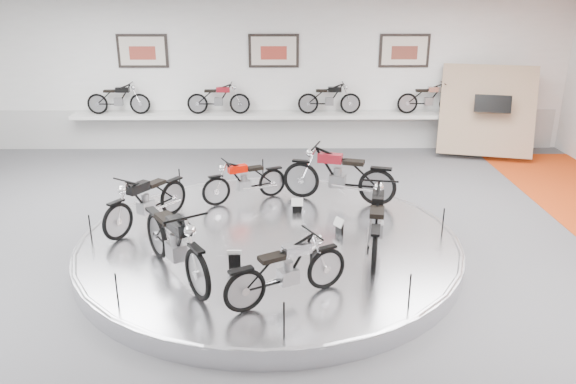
{
  "coord_description": "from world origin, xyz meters",
  "views": [
    {
      "loc": [
        0.23,
        -8.4,
        4.29
      ],
      "look_at": [
        0.32,
        0.6,
        1.0
      ],
      "focal_mm": 35.0,
      "sensor_mm": 36.0,
      "label": 1
    }
  ],
  "objects_px": {
    "bike_a": "(339,174)",
    "bike_f": "(377,221)",
    "shelf": "(274,116)",
    "bike_c": "(146,200)",
    "bike_d": "(175,242)",
    "bike_e": "(287,269)",
    "bike_b": "(245,180)",
    "display_platform": "(269,245)"
  },
  "relations": [
    {
      "from": "bike_a",
      "to": "bike_f",
      "type": "relative_size",
      "value": 1.05
    },
    {
      "from": "shelf",
      "to": "bike_c",
      "type": "bearing_deg",
      "value": -110.09
    },
    {
      "from": "bike_c",
      "to": "bike_f",
      "type": "bearing_deg",
      "value": 106.87
    },
    {
      "from": "bike_d",
      "to": "bike_e",
      "type": "distance_m",
      "value": 1.74
    },
    {
      "from": "shelf",
      "to": "bike_b",
      "type": "bearing_deg",
      "value": -96.34
    },
    {
      "from": "display_platform",
      "to": "bike_b",
      "type": "bearing_deg",
      "value": 106.72
    },
    {
      "from": "bike_a",
      "to": "bike_d",
      "type": "relative_size",
      "value": 1.01
    },
    {
      "from": "display_platform",
      "to": "bike_a",
      "type": "xyz_separation_m",
      "value": [
        1.33,
        1.69,
        0.71
      ]
    },
    {
      "from": "display_platform",
      "to": "bike_c",
      "type": "relative_size",
      "value": 3.82
    },
    {
      "from": "bike_b",
      "to": "bike_f",
      "type": "distance_m",
      "value": 3.21
    },
    {
      "from": "bike_b",
      "to": "bike_d",
      "type": "bearing_deg",
      "value": 49.95
    },
    {
      "from": "bike_b",
      "to": "bike_f",
      "type": "relative_size",
      "value": 0.82
    },
    {
      "from": "bike_d",
      "to": "bike_e",
      "type": "height_order",
      "value": "bike_d"
    },
    {
      "from": "display_platform",
      "to": "bike_a",
      "type": "height_order",
      "value": "bike_a"
    },
    {
      "from": "shelf",
      "to": "bike_e",
      "type": "height_order",
      "value": "bike_e"
    },
    {
      "from": "bike_c",
      "to": "bike_d",
      "type": "bearing_deg",
      "value": 56.84
    },
    {
      "from": "bike_f",
      "to": "bike_a",
      "type": "bearing_deg",
      "value": 20.14
    },
    {
      "from": "bike_b",
      "to": "display_platform",
      "type": "bearing_deg",
      "value": 81.18
    },
    {
      "from": "bike_b",
      "to": "bike_e",
      "type": "bearing_deg",
      "value": 76.51
    },
    {
      "from": "bike_a",
      "to": "bike_f",
      "type": "distance_m",
      "value": 2.31
    },
    {
      "from": "bike_c",
      "to": "display_platform",
      "type": "bearing_deg",
      "value": 109.7
    },
    {
      "from": "shelf",
      "to": "bike_e",
      "type": "bearing_deg",
      "value": -88.07
    },
    {
      "from": "display_platform",
      "to": "bike_b",
      "type": "relative_size",
      "value": 4.29
    },
    {
      "from": "bike_a",
      "to": "bike_f",
      "type": "xyz_separation_m",
      "value": [
        0.38,
        -2.27,
        -0.02
      ]
    },
    {
      "from": "bike_b",
      "to": "bike_d",
      "type": "xyz_separation_m",
      "value": [
        -0.8,
        -3.1,
        0.12
      ]
    },
    {
      "from": "shelf",
      "to": "bike_f",
      "type": "bearing_deg",
      "value": -76.28
    },
    {
      "from": "bike_a",
      "to": "bike_e",
      "type": "relative_size",
      "value": 1.22
    },
    {
      "from": "bike_b",
      "to": "bike_c",
      "type": "distance_m",
      "value": 2.06
    },
    {
      "from": "display_platform",
      "to": "bike_e",
      "type": "distance_m",
      "value": 2.14
    },
    {
      "from": "display_platform",
      "to": "bike_c",
      "type": "distance_m",
      "value": 2.31
    },
    {
      "from": "shelf",
      "to": "display_platform",
      "type": "bearing_deg",
      "value": -90.0
    },
    {
      "from": "shelf",
      "to": "bike_d",
      "type": "bearing_deg",
      "value": -99.65
    },
    {
      "from": "bike_a",
      "to": "bike_c",
      "type": "height_order",
      "value": "bike_a"
    },
    {
      "from": "bike_c",
      "to": "bike_d",
      "type": "relative_size",
      "value": 0.89
    },
    {
      "from": "bike_a",
      "to": "bike_b",
      "type": "bearing_deg",
      "value": 15.66
    },
    {
      "from": "display_platform",
      "to": "bike_e",
      "type": "relative_size",
      "value": 4.07
    },
    {
      "from": "bike_e",
      "to": "shelf",
      "type": "bearing_deg",
      "value": 63.23
    },
    {
      "from": "bike_b",
      "to": "bike_c",
      "type": "height_order",
      "value": "bike_c"
    },
    {
      "from": "shelf",
      "to": "bike_f",
      "type": "relative_size",
      "value": 6.02
    },
    {
      "from": "bike_d",
      "to": "bike_f",
      "type": "relative_size",
      "value": 1.04
    },
    {
      "from": "bike_d",
      "to": "bike_b",
      "type": "bearing_deg",
      "value": 132.82
    },
    {
      "from": "shelf",
      "to": "bike_e",
      "type": "distance_m",
      "value": 8.44
    }
  ]
}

